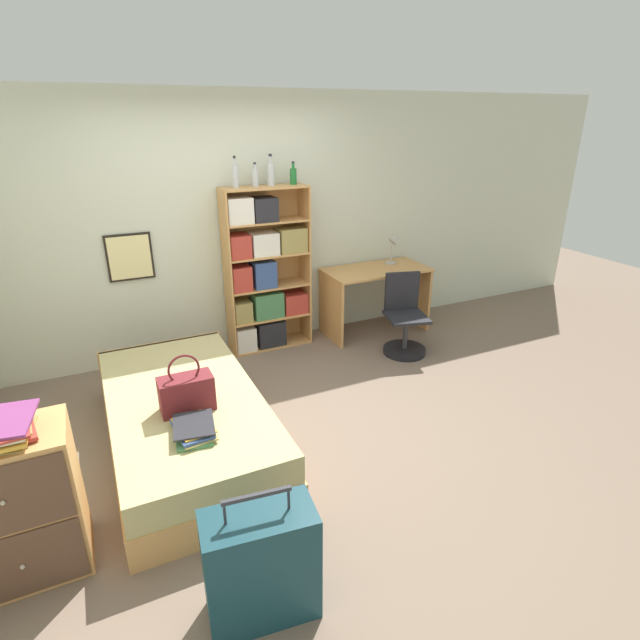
# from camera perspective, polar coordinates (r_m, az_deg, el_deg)

# --- Properties ---
(ground_plane) EXTENTS (14.00, 14.00, 0.00)m
(ground_plane) POSITION_cam_1_polar(r_m,az_deg,el_deg) (4.24, -4.31, -11.40)
(ground_plane) COLOR #756051
(wall_back) EXTENTS (10.00, 0.09, 2.60)m
(wall_back) POSITION_cam_1_polar(r_m,az_deg,el_deg) (5.22, -11.49, 10.28)
(wall_back) COLOR beige
(wall_back) RESTS_ON ground_plane
(bed) EXTENTS (1.08, 2.10, 0.44)m
(bed) POSITION_cam_1_polar(r_m,az_deg,el_deg) (3.98, -15.10, -10.94)
(bed) COLOR tan
(bed) RESTS_ON ground_plane
(handbag) EXTENTS (0.37, 0.18, 0.43)m
(handbag) POSITION_cam_1_polar(r_m,az_deg,el_deg) (3.61, -15.02, -8.00)
(handbag) COLOR maroon
(handbag) RESTS_ON bed
(book_stack_on_bed) EXTENTS (0.30, 0.37, 0.07)m
(book_stack_on_bed) POSITION_cam_1_polar(r_m,az_deg,el_deg) (3.39, -14.28, -12.00)
(book_stack_on_bed) COLOR #427A4C
(book_stack_on_bed) RESTS_ON bed
(suitcase) EXTENTS (0.57, 0.33, 0.75)m
(suitcase) POSITION_cam_1_polar(r_m,az_deg,el_deg) (2.73, -6.77, -26.07)
(suitcase) COLOR #143842
(suitcase) RESTS_ON ground_plane
(dresser) EXTENTS (0.62, 0.45, 0.87)m
(dresser) POSITION_cam_1_polar(r_m,az_deg,el_deg) (3.24, -31.36, -17.73)
(dresser) COLOR tan
(dresser) RESTS_ON ground_plane
(magazine_pile_on_dresser) EXTENTS (0.35, 0.40, 0.10)m
(magazine_pile_on_dresser) POSITION_cam_1_polar(r_m,az_deg,el_deg) (2.96, -32.63, -10.50)
(magazine_pile_on_dresser) COLOR #99894C
(magazine_pile_on_dresser) RESTS_ON dresser
(bookcase) EXTENTS (0.87, 0.31, 1.71)m
(bookcase) POSITION_cam_1_polar(r_m,az_deg,el_deg) (5.25, -6.52, 5.15)
(bookcase) COLOR tan
(bookcase) RESTS_ON ground_plane
(bottle_green) EXTENTS (0.06, 0.06, 0.29)m
(bottle_green) POSITION_cam_1_polar(r_m,az_deg,el_deg) (4.99, -9.65, 15.95)
(bottle_green) COLOR #B7BCC1
(bottle_green) RESTS_ON bookcase
(bottle_brown) EXTENTS (0.06, 0.06, 0.23)m
(bottle_brown) POSITION_cam_1_polar(r_m,az_deg,el_deg) (5.06, -7.41, 15.86)
(bottle_brown) COLOR #B7BCC1
(bottle_brown) RESTS_ON bookcase
(bottle_clear) EXTENTS (0.07, 0.07, 0.30)m
(bottle_clear) POSITION_cam_1_polar(r_m,az_deg,el_deg) (5.13, -5.65, 16.33)
(bottle_clear) COLOR #B7BCC1
(bottle_clear) RESTS_ON bookcase
(bottle_blue) EXTENTS (0.07, 0.07, 0.22)m
(bottle_blue) POSITION_cam_1_polar(r_m,az_deg,el_deg) (5.19, -3.08, 16.15)
(bottle_blue) COLOR #1E6B2D
(bottle_blue) RESTS_ON bookcase
(desk) EXTENTS (1.17, 0.60, 0.76)m
(desk) POSITION_cam_1_polar(r_m,az_deg,el_deg) (5.74, 6.34, 3.62)
(desk) COLOR tan
(desk) RESTS_ON ground_plane
(desk_lamp) EXTENTS (0.18, 0.13, 0.36)m
(desk_lamp) POSITION_cam_1_polar(r_m,az_deg,el_deg) (5.85, 8.45, 8.66)
(desk_lamp) COLOR #ADA89E
(desk_lamp) RESTS_ON desk
(desk_chair) EXTENTS (0.50, 0.50, 0.84)m
(desk_chair) POSITION_cam_1_polar(r_m,az_deg,el_deg) (5.34, 9.60, -0.92)
(desk_chair) COLOR black
(desk_chair) RESTS_ON ground_plane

